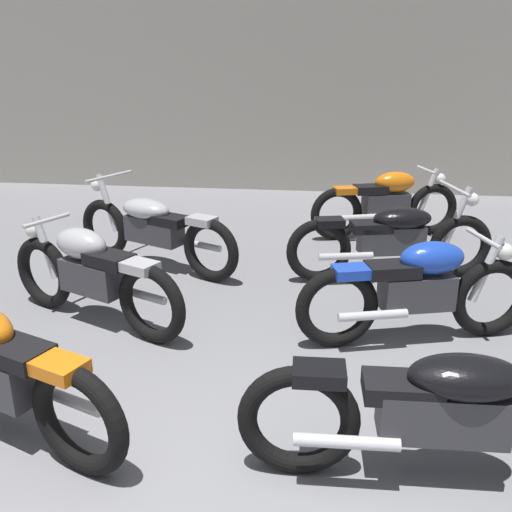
{
  "coord_description": "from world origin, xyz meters",
  "views": [
    {
      "loc": [
        0.55,
        -1.81,
        2.19
      ],
      "look_at": [
        0.0,
        2.73,
        0.55
      ],
      "focal_mm": 38.88,
      "sensor_mm": 36.0,
      "label": 1
    }
  ],
  "objects_px": {
    "motorcycle_right_row_0": "(445,410)",
    "motorcycle_right_row_3": "(387,202)",
    "motorcycle_right_row_1": "(418,289)",
    "motorcycle_right_row_2": "(393,238)",
    "motorcycle_left_row_1": "(92,274)",
    "motorcycle_left_row_2": "(153,228)"
  },
  "relations": [
    {
      "from": "motorcycle_right_row_3",
      "to": "motorcycle_right_row_0",
      "type": "bearing_deg",
      "value": -91.72
    },
    {
      "from": "motorcycle_left_row_1",
      "to": "motorcycle_right_row_2",
      "type": "bearing_deg",
      "value": 26.98
    },
    {
      "from": "motorcycle_left_row_2",
      "to": "motorcycle_right_row_0",
      "type": "xyz_separation_m",
      "value": [
        2.49,
        -3.01,
        0.0
      ]
    },
    {
      "from": "motorcycle_left_row_1",
      "to": "motorcycle_right_row_1",
      "type": "distance_m",
      "value": 2.71
    },
    {
      "from": "motorcycle_left_row_1",
      "to": "motorcycle_right_row_3",
      "type": "distance_m",
      "value": 3.94
    },
    {
      "from": "motorcycle_right_row_1",
      "to": "motorcycle_right_row_2",
      "type": "distance_m",
      "value": 1.35
    },
    {
      "from": "motorcycle_left_row_2",
      "to": "motorcycle_right_row_2",
      "type": "distance_m",
      "value": 2.54
    },
    {
      "from": "motorcycle_left_row_1",
      "to": "motorcycle_right_row_1",
      "type": "height_order",
      "value": "same"
    },
    {
      "from": "motorcycle_left_row_2",
      "to": "motorcycle_right_row_0",
      "type": "height_order",
      "value": "same"
    },
    {
      "from": "motorcycle_right_row_1",
      "to": "motorcycle_right_row_2",
      "type": "relative_size",
      "value": 0.9
    },
    {
      "from": "motorcycle_right_row_1",
      "to": "motorcycle_right_row_2",
      "type": "bearing_deg",
      "value": 92.28
    },
    {
      "from": "motorcycle_right_row_1",
      "to": "motorcycle_right_row_0",
      "type": "bearing_deg",
      "value": -93.64
    },
    {
      "from": "motorcycle_left_row_2",
      "to": "motorcycle_right_row_3",
      "type": "height_order",
      "value": "motorcycle_left_row_2"
    },
    {
      "from": "motorcycle_right_row_0",
      "to": "motorcycle_right_row_2",
      "type": "relative_size",
      "value": 1.01
    },
    {
      "from": "motorcycle_right_row_0",
      "to": "motorcycle_right_row_3",
      "type": "xyz_separation_m",
      "value": [
        0.13,
        4.46,
        0.01
      ]
    },
    {
      "from": "motorcycle_right_row_0",
      "to": "motorcycle_right_row_2",
      "type": "xyz_separation_m",
      "value": [
        0.05,
        2.98,
        0.0
      ]
    },
    {
      "from": "motorcycle_left_row_1",
      "to": "motorcycle_left_row_2",
      "type": "height_order",
      "value": "motorcycle_left_row_2"
    },
    {
      "from": "motorcycle_right_row_0",
      "to": "motorcycle_right_row_1",
      "type": "bearing_deg",
      "value": 86.36
    },
    {
      "from": "motorcycle_right_row_0",
      "to": "motorcycle_right_row_1",
      "type": "height_order",
      "value": "motorcycle_right_row_0"
    },
    {
      "from": "motorcycle_right_row_1",
      "to": "motorcycle_left_row_2",
      "type": "bearing_deg",
      "value": 151.84
    },
    {
      "from": "motorcycle_left_row_1",
      "to": "motorcycle_right_row_0",
      "type": "height_order",
      "value": "motorcycle_right_row_0"
    },
    {
      "from": "motorcycle_right_row_0",
      "to": "motorcycle_right_row_1",
      "type": "distance_m",
      "value": 1.63
    }
  ]
}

